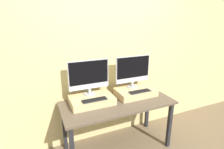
{
  "coord_description": "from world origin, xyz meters",
  "views": [
    {
      "loc": [
        -0.95,
        -1.62,
        1.83
      ],
      "look_at": [
        0.0,
        0.53,
        1.09
      ],
      "focal_mm": 28.0,
      "sensor_mm": 36.0,
      "label": 1
    }
  ],
  "objects_px": {
    "keyboard_left": "(95,100)",
    "keyboard_right": "(140,91)",
    "monitor_right": "(133,70)",
    "monitor_left": "(89,76)"
  },
  "relations": [
    {
      "from": "keyboard_left",
      "to": "keyboard_right",
      "type": "height_order",
      "value": "same"
    },
    {
      "from": "keyboard_left",
      "to": "monitor_right",
      "type": "height_order",
      "value": "monitor_right"
    },
    {
      "from": "monitor_right",
      "to": "keyboard_right",
      "type": "distance_m",
      "value": 0.34
    },
    {
      "from": "monitor_right",
      "to": "keyboard_left",
      "type": "bearing_deg",
      "value": -162.37
    },
    {
      "from": "keyboard_left",
      "to": "keyboard_right",
      "type": "bearing_deg",
      "value": 0.0
    },
    {
      "from": "keyboard_left",
      "to": "keyboard_right",
      "type": "xyz_separation_m",
      "value": [
        0.68,
        0.0,
        0.0
      ]
    },
    {
      "from": "keyboard_left",
      "to": "monitor_right",
      "type": "bearing_deg",
      "value": 17.63
    },
    {
      "from": "monitor_left",
      "to": "keyboard_right",
      "type": "bearing_deg",
      "value": -17.63
    },
    {
      "from": "monitor_left",
      "to": "keyboard_right",
      "type": "height_order",
      "value": "monitor_left"
    },
    {
      "from": "monitor_left",
      "to": "monitor_right",
      "type": "relative_size",
      "value": 1.0
    }
  ]
}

